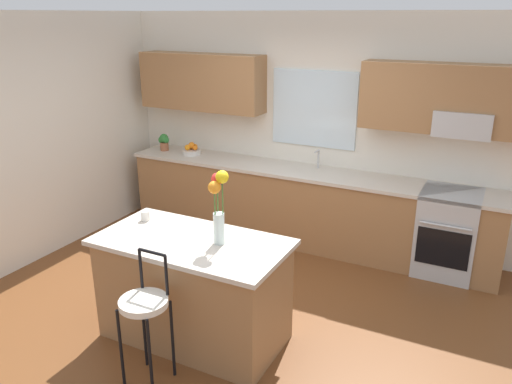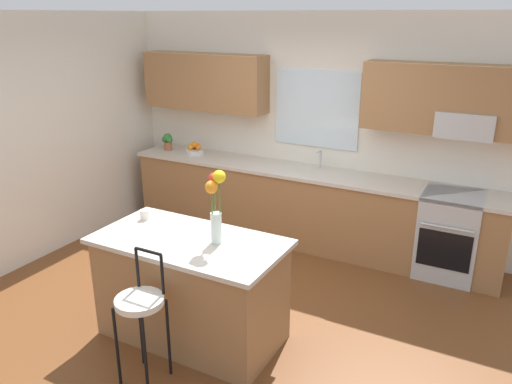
{
  "view_description": "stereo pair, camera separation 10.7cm",
  "coord_description": "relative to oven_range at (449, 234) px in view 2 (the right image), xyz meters",
  "views": [
    {
      "loc": [
        2.09,
        -3.65,
        2.66
      ],
      "look_at": [
        -0.04,
        0.55,
        1.0
      ],
      "focal_mm": 35.45,
      "sensor_mm": 36.0,
      "label": 1
    },
    {
      "loc": [
        2.18,
        -3.6,
        2.66
      ],
      "look_at": [
        -0.04,
        0.55,
        1.0
      ],
      "focal_mm": 35.45,
      "sensor_mm": 36.0,
      "label": 2
    }
  ],
  "objects": [
    {
      "name": "ground_plane",
      "position": [
        -1.68,
        -1.68,
        -0.46
      ],
      "size": [
        14.0,
        14.0,
        0.0
      ],
      "primitive_type": "plane",
      "color": "brown"
    },
    {
      "name": "wall_left",
      "position": [
        -4.24,
        -1.38,
        0.89
      ],
      "size": [
        0.12,
        4.6,
        2.7
      ],
      "primitive_type": "cube",
      "color": "silver",
      "rests_on": "ground"
    },
    {
      "name": "back_wall_assembly",
      "position": [
        -1.65,
        0.31,
        1.05
      ],
      "size": [
        5.6,
        0.5,
        2.7
      ],
      "color": "silver",
      "rests_on": "ground"
    },
    {
      "name": "counter_run",
      "position": [
        -1.68,
        0.02,
        0.01
      ],
      "size": [
        4.56,
        0.64,
        0.92
      ],
      "color": "#996B42",
      "rests_on": "ground"
    },
    {
      "name": "sink_faucet",
      "position": [
        -1.55,
        0.17,
        0.6
      ],
      "size": [
        0.02,
        0.13,
        0.23
      ],
      "color": "#B7BABC",
      "rests_on": "counter_run"
    },
    {
      "name": "oven_range",
      "position": [
        0.0,
        0.0,
        0.0
      ],
      "size": [
        0.6,
        0.64,
        0.92
      ],
      "color": "#B7BABC",
      "rests_on": "ground"
    },
    {
      "name": "kitchen_island",
      "position": [
        -1.76,
        -2.21,
        0.0
      ],
      "size": [
        1.59,
        0.84,
        0.92
      ],
      "color": "#996B42",
      "rests_on": "ground"
    },
    {
      "name": "bar_stool_near",
      "position": [
        -1.76,
        -2.84,
        0.18
      ],
      "size": [
        0.36,
        0.36,
        1.04
      ],
      "color": "black",
      "rests_on": "ground"
    },
    {
      "name": "flower_vase",
      "position": [
        -1.52,
        -2.16,
        0.82
      ],
      "size": [
        0.16,
        0.17,
        0.61
      ],
      "color": "silver",
      "rests_on": "kitchen_island"
    },
    {
      "name": "mug_ceramic",
      "position": [
        -2.36,
        -2.05,
        0.51
      ],
      "size": [
        0.08,
        0.08,
        0.09
      ],
      "primitive_type": "cylinder",
      "color": "silver",
      "rests_on": "kitchen_island"
    },
    {
      "name": "fruit_bowl_oranges",
      "position": [
        -3.25,
        0.03,
        0.52
      ],
      "size": [
        0.24,
        0.24,
        0.16
      ],
      "color": "silver",
      "rests_on": "counter_run"
    },
    {
      "name": "potted_plant_small",
      "position": [
        -3.69,
        0.03,
        0.59
      ],
      "size": [
        0.17,
        0.12,
        0.23
      ],
      "color": "#9E5B3D",
      "rests_on": "counter_run"
    }
  ]
}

